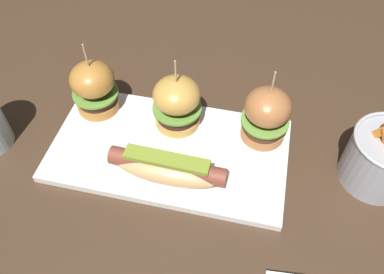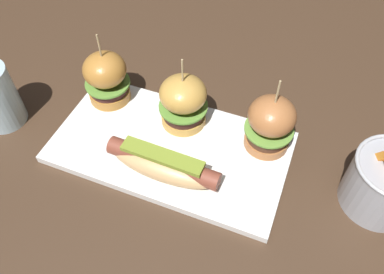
{
  "view_description": "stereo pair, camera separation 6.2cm",
  "coord_description": "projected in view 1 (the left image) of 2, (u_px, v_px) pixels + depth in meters",
  "views": [
    {
      "loc": [
        0.13,
        -0.39,
        0.55
      ],
      "look_at": [
        0.04,
        0.0,
        0.05
      ],
      "focal_mm": 36.28,
      "sensor_mm": 36.0,
      "label": 1
    },
    {
      "loc": [
        0.19,
        -0.38,
        0.55
      ],
      "look_at": [
        0.04,
        0.0,
        0.05
      ],
      "focal_mm": 36.28,
      "sensor_mm": 36.0,
      "label": 2
    }
  ],
  "objects": [
    {
      "name": "slider_left",
      "position": [
        94.0,
        87.0,
        0.7
      ],
      "size": [
        0.08,
        0.08,
        0.15
      ],
      "color": "#B77932",
      "rests_on": "platter_main"
    },
    {
      "name": "fries_bucket",
      "position": [
        383.0,
        158.0,
        0.62
      ],
      "size": [
        0.12,
        0.12,
        0.15
      ],
      "color": "#A8AAB2",
      "rests_on": "ground"
    },
    {
      "name": "slider_right",
      "position": [
        266.0,
        115.0,
        0.65
      ],
      "size": [
        0.08,
        0.08,
        0.15
      ],
      "color": "#AF6B3B",
      "rests_on": "platter_main"
    },
    {
      "name": "hot_dog",
      "position": [
        167.0,
        167.0,
        0.62
      ],
      "size": [
        0.19,
        0.06,
        0.05
      ],
      "color": "tan",
      "rests_on": "platter_main"
    },
    {
      "name": "platter_main",
      "position": [
        169.0,
        150.0,
        0.68
      ],
      "size": [
        0.41,
        0.22,
        0.01
      ],
      "primitive_type": "cube",
      "color": "white",
      "rests_on": "ground"
    },
    {
      "name": "slider_center",
      "position": [
        177.0,
        103.0,
        0.68
      ],
      "size": [
        0.09,
        0.09,
        0.14
      ],
      "color": "gold",
      "rests_on": "platter_main"
    },
    {
      "name": "ground_plane",
      "position": [
        170.0,
        152.0,
        0.69
      ],
      "size": [
        3.0,
        3.0,
        0.0
      ],
      "primitive_type": "plane",
      "color": "#422D1E"
    }
  ]
}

